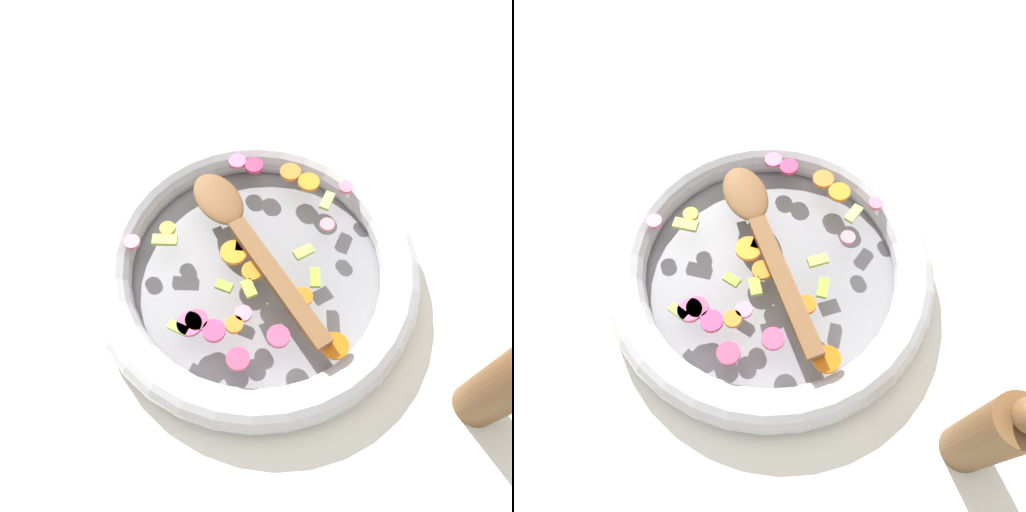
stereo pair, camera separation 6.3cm
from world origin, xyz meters
The scene contains 5 objects.
ground_plane centered at (0.00, 0.00, 0.00)m, with size 4.00×4.00×0.00m, color silver.
skillet centered at (0.00, 0.00, 0.02)m, with size 0.42×0.42×0.05m.
chopped_vegetables centered at (0.01, 0.00, 0.05)m, with size 0.30×0.31×0.01m.
wooden_spoon centered at (-0.01, -0.03, 0.06)m, with size 0.15×0.28×0.01m.
pepper_mill centered at (-0.01, 0.31, 0.08)m, with size 0.05×0.05×0.19m.
Camera 1 is at (0.25, 0.18, 0.59)m, focal length 35.00 mm.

